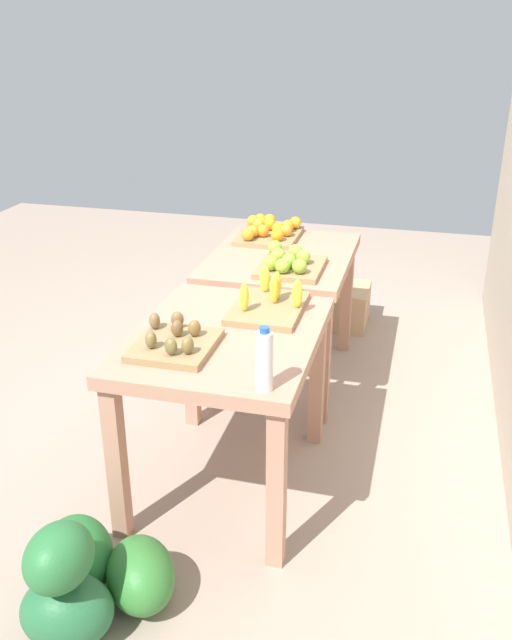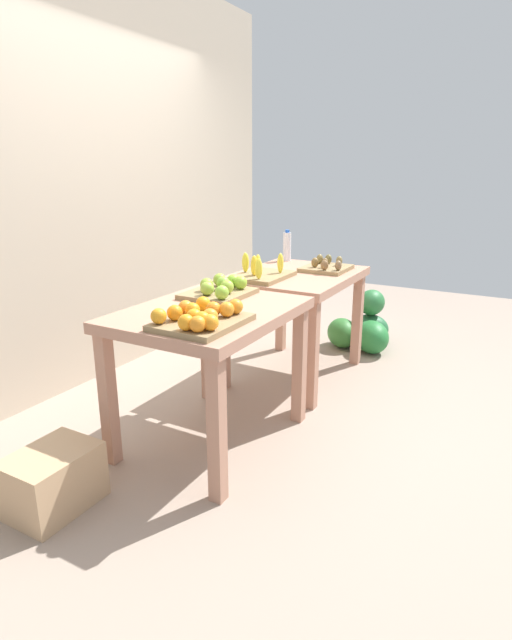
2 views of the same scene
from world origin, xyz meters
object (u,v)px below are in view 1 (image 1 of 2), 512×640
Objects in this scene: display_table_left at (281,273)px; orange_bin at (269,231)px; display_table_right at (226,357)px; banana_crate at (269,303)px; apple_bin at (289,263)px; water_bottle at (264,361)px; cardboard_produce_box at (347,306)px; kiwi_bin at (175,342)px; watermelon_pile at (89,575)px.

orange_bin is (-0.29, -0.15, 0.16)m from display_table_left.
display_table_right is 0.35m from banana_crate.
apple_bin is 1.58× the size of water_bottle.
cardboard_produce_box is (-2.43, 0.02, -0.77)m from water_bottle.
apple_bin is (0.26, 0.10, 0.16)m from display_table_left.
banana_crate is at bearing 149.65° from kiwi_bin.
kiwi_bin is at bearing -118.44° from water_bottle.
kiwi_bin is at bearing -6.91° from display_table_left.
apple_bin is 0.91× the size of banana_crate.
orange_bin reaches higher than display_table_left.
display_table_left is at bearing 26.93° from orange_bin.
orange_bin is 1.12× the size of apple_bin.
banana_crate reaches higher than display_table_left.
display_table_right is 0.57m from water_bottle.
apple_bin is at bearing 173.42° from display_table_right.
orange_bin is 1.61m from kiwi_bin.
watermelon_pile is (0.68, -0.11, -0.65)m from kiwi_bin.
banana_crate is (0.83, 0.12, 0.16)m from display_table_left.
display_table_left is 0.33m from apple_bin.
watermelon_pile is at bearing -3.12° from orange_bin.
orange_bin is 1.78× the size of water_bottle.
display_table_left is at bearing -171.47° from banana_crate.
kiwi_bin is (1.61, -0.01, -0.02)m from orange_bin.
apple_bin is at bearing -171.90° from water_bottle.
water_bottle is (0.73, 0.16, 0.08)m from banana_crate.
water_bottle is at bearing 10.28° from display_table_left.
orange_bin is 0.61m from apple_bin.
banana_crate is 1.22× the size of kiwi_bin.
kiwi_bin is 0.52× the size of watermelon_pile.
orange_bin is at bearing -166.89° from water_bottle.
orange_bin is at bearing 176.88° from watermelon_pile.
cardboard_produce_box is (-1.14, 0.20, -0.70)m from apple_bin.
display_table_left is 1.50× the size of watermelon_pile.
orange_bin is 1.25× the size of kiwi_bin.
water_bottle is at bearing 61.56° from kiwi_bin.
kiwi_bin reaches higher than display_table_left.
banana_crate is at bearing 13.65° from orange_bin.
banana_crate is 1.40m from watermelon_pile.
display_table_left and display_table_right have the same top height.
banana_crate reaches higher than watermelon_pile.
display_table_right is 2.36× the size of banana_crate.
water_bottle reaches higher than apple_bin.
display_table_left is 0.37m from orange_bin.
apple_bin is at bearing 166.23° from kiwi_bin.
banana_crate reaches higher than apple_bin.
apple_bin is at bearing 20.41° from display_table_left.
cardboard_produce_box is (-0.58, 0.45, -0.70)m from orange_bin.
banana_crate reaches higher than cardboard_produce_box.
display_table_right is 2.60× the size of apple_bin.
banana_crate is at bearing 161.14° from watermelon_pile.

